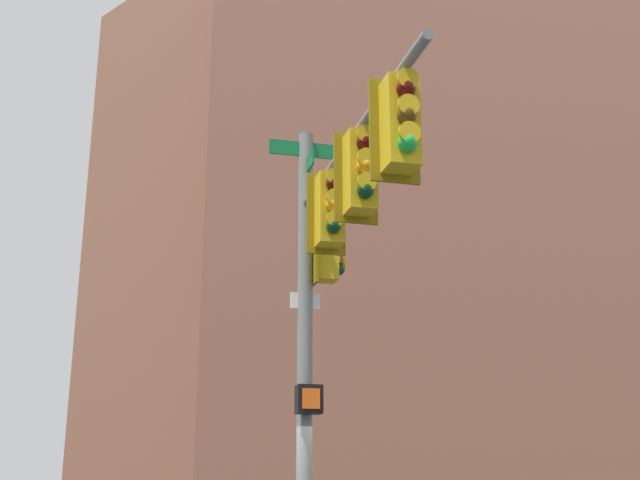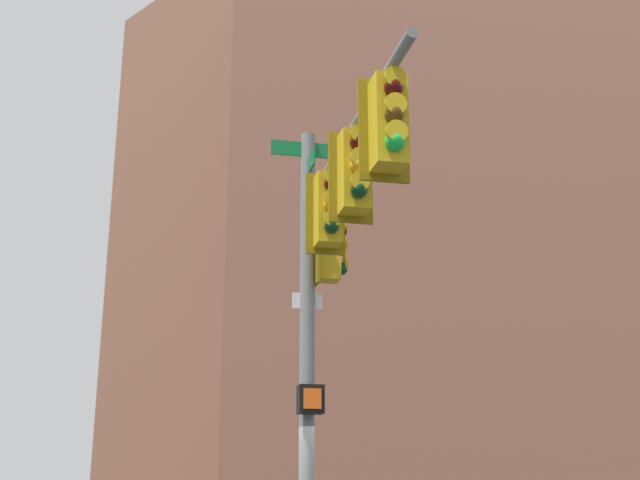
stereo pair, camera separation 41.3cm
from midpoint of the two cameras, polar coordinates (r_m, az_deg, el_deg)
signal_pole_assembly at (r=11.04m, az=1.88°, el=-0.78°), size 4.77×3.41×7.00m
building_brick_nearside at (r=45.06m, az=12.05°, el=8.75°), size 25.77×14.71×41.43m
building_brick_midblock at (r=58.32m, az=-0.92°, el=0.18°), size 23.05×17.55×37.09m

